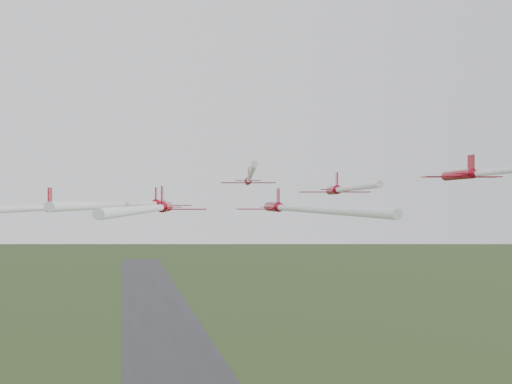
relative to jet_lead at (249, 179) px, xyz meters
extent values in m
cube|color=#323134|center=(2.53, 201.94, -62.83)|extent=(38.00, 900.00, 0.04)
cylinder|color=#AE041A|center=(2.38, 14.25, 0.03)|extent=(2.39, 8.22, 1.06)
cone|color=#AE041A|center=(3.20, 19.13, 0.03)|extent=(1.33, 1.88, 1.06)
cone|color=#AE041A|center=(1.61, 9.66, 0.03)|extent=(1.14, 1.29, 0.96)
ellipsoid|color=black|center=(2.70, 16.15, 0.41)|extent=(0.55, 0.97, 0.31)
cube|color=#AE041A|center=(2.26, 13.50, -0.21)|extent=(8.74, 3.85, 0.10)
cube|color=#AE041A|center=(1.76, 10.56, 0.03)|extent=(3.98, 1.77, 0.08)
cube|color=#AE041A|center=(1.80, 10.75, 1.08)|extent=(0.38, 1.72, 1.92)
cylinder|color=white|center=(-2.31, -13.80, -0.02)|extent=(8.23, 45.97, 0.58)
cylinder|color=#AE041A|center=(-11.69, 6.31, -3.37)|extent=(2.60, 8.96, 1.15)
cone|color=#AE041A|center=(-10.80, 11.62, -3.37)|extent=(1.45, 2.05, 1.15)
cone|color=#AE041A|center=(-12.53, 1.31, -3.37)|extent=(1.24, 1.41, 1.05)
ellipsoid|color=black|center=(-11.35, 8.38, -2.95)|extent=(0.60, 1.05, 0.33)
cube|color=#AE041A|center=(-11.83, 5.49, -3.63)|extent=(9.52, 4.20, 0.10)
cube|color=#AE041A|center=(-12.37, 2.29, -3.37)|extent=(4.33, 1.93, 0.08)
cube|color=#AE041A|center=(-12.33, 2.50, -2.22)|extent=(0.41, 1.87, 2.09)
cylinder|color=white|center=(-16.90, -24.81, -3.42)|extent=(9.17, 51.20, 0.63)
cylinder|color=#AE041A|center=(12.57, 2.40, -1.49)|extent=(2.98, 9.57, 1.23)
cone|color=#AE041A|center=(13.64, 8.06, -1.49)|extent=(1.58, 2.21, 1.23)
cone|color=#AE041A|center=(11.56, -2.92, -1.49)|extent=(1.35, 1.53, 1.12)
ellipsoid|color=black|center=(12.99, 4.60, -1.04)|extent=(0.66, 1.13, 0.36)
cube|color=#AE041A|center=(12.41, 1.53, -1.77)|extent=(10.21, 4.69, 0.11)
cube|color=#AE041A|center=(11.76, -1.88, -1.49)|extent=(4.64, 2.15, 0.09)
cube|color=#AE041A|center=(11.80, -1.66, -0.26)|extent=(0.48, 2.00, 2.24)
cylinder|color=white|center=(8.50, -19.13, -1.55)|extent=(6.57, 31.33, 0.67)
cylinder|color=#AE041A|center=(-24.41, -7.17, -3.74)|extent=(2.27, 9.06, 1.16)
cone|color=#AE041A|center=(-23.74, -1.76, -3.74)|extent=(1.39, 2.03, 1.16)
cone|color=#AE041A|center=(-25.05, -12.26, -3.74)|extent=(1.21, 1.39, 1.06)
ellipsoid|color=black|center=(-24.15, -5.07, -3.32)|extent=(0.57, 1.05, 0.34)
cube|color=#AE041A|center=(-24.52, -8.01, -4.01)|extent=(9.58, 3.88, 0.11)
cube|color=#AE041A|center=(-24.93, -11.26, -3.74)|extent=(4.35, 1.78, 0.08)
cube|color=#AE041A|center=(-24.90, -11.05, -2.58)|extent=(0.34, 1.90, 2.12)
cylinder|color=#AE041A|center=(1.33, -9.39, -3.75)|extent=(1.78, 8.98, 1.15)
cone|color=#AE041A|center=(1.71, -4.00, -3.75)|extent=(1.28, 1.96, 1.15)
cone|color=#AE041A|center=(0.97, -14.46, -3.75)|extent=(1.14, 1.33, 1.05)
ellipsoid|color=black|center=(1.48, -7.29, -3.33)|extent=(0.51, 1.03, 0.34)
cube|color=#AE041A|center=(1.27, -10.22, -4.01)|extent=(9.40, 3.37, 0.10)
cube|color=#AE041A|center=(1.04, -13.47, -3.75)|extent=(4.27, 1.55, 0.08)
cube|color=#AE041A|center=(1.06, -13.26, -2.59)|extent=(0.24, 1.89, 2.10)
cylinder|color=white|center=(-0.58, -36.37, -3.80)|extent=(3.64, 42.70, 0.63)
cylinder|color=#AE041A|center=(23.11, -14.64, 0.10)|extent=(2.02, 8.94, 1.15)
cone|color=#AE041A|center=(23.64, -9.29, 0.10)|extent=(1.33, 1.98, 1.15)
cone|color=#AE041A|center=(22.61, -19.68, 0.10)|extent=(1.16, 1.35, 1.04)
ellipsoid|color=black|center=(23.32, -12.56, 0.52)|extent=(0.53, 1.03, 0.33)
cube|color=#AE041A|center=(23.03, -15.47, -0.16)|extent=(9.41, 3.61, 0.10)
cube|color=#AE041A|center=(22.70, -18.69, 0.10)|extent=(4.28, 1.66, 0.08)
cube|color=#AE041A|center=(22.72, -18.48, 1.25)|extent=(0.29, 1.88, 2.09)
cylinder|color=#AE041A|center=(-12.47, -19.88, -3.65)|extent=(2.21, 8.43, 1.08)
cone|color=#AE041A|center=(-11.79, -14.86, -3.65)|extent=(1.31, 1.90, 1.08)
cone|color=#AE041A|center=(-13.12, -24.60, -3.65)|extent=(1.13, 1.30, 0.98)
ellipsoid|color=black|center=(-12.21, -17.93, -3.25)|extent=(0.54, 0.98, 0.31)
cube|color=#AE041A|center=(-12.58, -20.66, -3.89)|extent=(8.92, 3.71, 0.10)
cube|color=#AE041A|center=(-12.99, -23.68, -3.65)|extent=(4.06, 1.70, 0.08)
cube|color=#AE041A|center=(-12.97, -23.48, -2.57)|extent=(0.34, 1.77, 1.97)
cylinder|color=white|center=(-15.60, -42.74, -3.70)|extent=(5.40, 35.28, 0.59)
camera|label=1|loc=(-16.95, -94.52, -3.10)|focal=50.00mm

